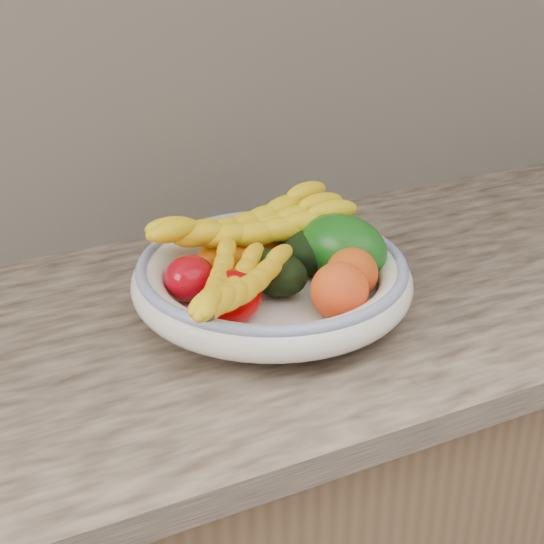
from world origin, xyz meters
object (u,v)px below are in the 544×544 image
(green_mango, at_px, (342,248))
(banana_bunch_front, at_px, (232,291))
(fruit_bowl, at_px, (272,279))
(banana_bunch_back, at_px, (249,232))

(green_mango, distance_m, banana_bunch_front, 0.21)
(green_mango, bearing_deg, banana_bunch_front, 167.10)
(fruit_bowl, height_order, banana_bunch_front, banana_bunch_front)
(green_mango, bearing_deg, banana_bunch_back, 111.55)
(fruit_bowl, xyz_separation_m, banana_bunch_back, (0.00, 0.08, 0.04))
(banana_bunch_back, distance_m, banana_bunch_front, 0.17)
(fruit_bowl, xyz_separation_m, banana_bunch_front, (-0.09, -0.06, 0.03))
(green_mango, relative_size, banana_bunch_back, 0.42)
(fruit_bowl, height_order, banana_bunch_back, banana_bunch_back)
(fruit_bowl, bearing_deg, banana_bunch_front, -144.05)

